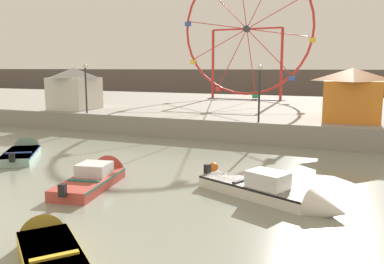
{
  "coord_description": "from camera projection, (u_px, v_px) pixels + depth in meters",
  "views": [
    {
      "loc": [
        11.92,
        -7.02,
        4.66
      ],
      "look_at": [
        4.37,
        10.99,
        1.54
      ],
      "focal_mm": 37.7,
      "sensor_mm": 36.0,
      "label": 1
    }
  ],
  "objects": [
    {
      "name": "promenade_lamp_far",
      "position": [
        259.0,
        84.0,
        24.57
      ],
      "size": [
        0.32,
        0.32,
        3.51
      ],
      "color": "#2D2D33",
      "rests_on": "quay_promenade"
    },
    {
      "name": "distant_town_skyline",
      "position": [
        278.0,
        84.0,
        62.2
      ],
      "size": [
        140.0,
        3.0,
        4.4
      ],
      "primitive_type": "cube",
      "color": "#564C47",
      "rests_on": "ground_plane"
    },
    {
      "name": "motorboat_seafoam",
      "position": [
        24.0,
        152.0,
        21.47
      ],
      "size": [
        3.69,
        4.44,
        1.4
      ],
      "rotation": [
        0.0,
        0.0,
        2.18
      ],
      "color": "#93BCAD",
      "rests_on": "ground_plane"
    },
    {
      "name": "motorboat_white_red_stripe",
      "position": [
        276.0,
        193.0,
        14.07
      ],
      "size": [
        5.77,
        3.29,
        1.36
      ],
      "rotation": [
        0.0,
        0.0,
        5.89
      ],
      "color": "silver",
      "rests_on": "ground_plane"
    },
    {
      "name": "quay_promenade",
      "position": [
        225.0,
        110.0,
        38.38
      ],
      "size": [
        110.0,
        25.12,
        1.34
      ],
      "primitive_type": "cube",
      "color": "gray",
      "rests_on": "ground_plane"
    },
    {
      "name": "mooring_buoy_orange",
      "position": [
        214.0,
        167.0,
        18.19
      ],
      "size": [
        0.44,
        0.44,
        0.44
      ],
      "primitive_type": "sphere",
      "color": "orange",
      "rests_on": "ground_plane"
    },
    {
      "name": "carnival_booth_orange_canopy",
      "position": [
        352.0,
        94.0,
        25.18
      ],
      "size": [
        3.8,
        3.98,
        3.31
      ],
      "rotation": [
        0.0,
        0.0,
        0.05
      ],
      "color": "orange",
      "rests_on": "quay_promenade"
    },
    {
      "name": "promenade_lamp_near",
      "position": [
        86.0,
        81.0,
        29.46
      ],
      "size": [
        0.32,
        0.32,
        3.62
      ],
      "color": "#2D2D33",
      "rests_on": "quay_promenade"
    },
    {
      "name": "motorboat_faded_red",
      "position": [
        100.0,
        175.0,
        16.58
      ],
      "size": [
        2.34,
        5.09,
        1.41
      ],
      "rotation": [
        0.0,
        0.0,
        1.76
      ],
      "color": "#B24238",
      "rests_on": "ground_plane"
    },
    {
      "name": "carnival_booth_white_ticket",
      "position": [
        74.0,
        88.0,
        32.49
      ],
      "size": [
        3.63,
        3.65,
        3.33
      ],
      "rotation": [
        0.0,
        0.0,
        0.02
      ],
      "color": "silver",
      "rests_on": "quay_promenade"
    },
    {
      "name": "ferris_wheel_red_frame",
      "position": [
        247.0,
        31.0,
        41.4
      ],
      "size": [
        13.74,
        1.2,
        14.06
      ],
      "color": "red",
      "rests_on": "quay_promenade"
    },
    {
      "name": "motorboat_mustard_yellow",
      "position": [
        47.0,
        248.0,
        9.96
      ],
      "size": [
        3.87,
        3.46,
        1.19
      ],
      "rotation": [
        0.0,
        0.0,
        2.46
      ],
      "color": "gold",
      "rests_on": "ground_plane"
    }
  ]
}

